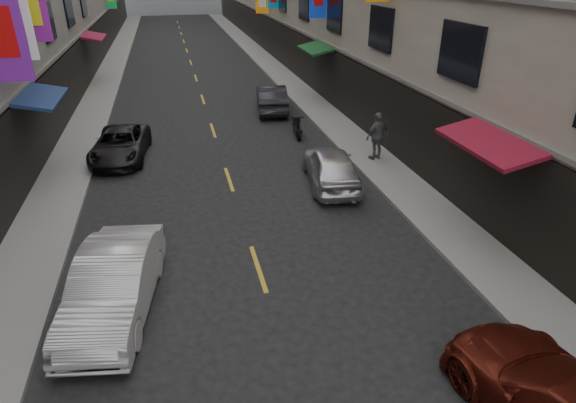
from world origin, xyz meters
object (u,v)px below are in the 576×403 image
car_left_mid (114,284)px  car_left_far (120,144)px  scooter_far_right (297,127)px  car_right_far (272,98)px  car_right_mid (331,166)px  pedestrian_rfar (377,136)px

car_left_mid → car_left_far: car_left_mid is taller
scooter_far_right → car_right_far: 4.37m
car_left_mid → car_right_far: bearing=75.6°
car_left_mid → car_right_mid: (6.99, 5.60, -0.04)m
car_right_far → car_left_mid: bearing=74.0°
scooter_far_right → car_left_far: bearing=14.9°
car_right_far → scooter_far_right: bearing=101.6°
car_left_mid → car_right_mid: bearing=48.3°
car_left_far → car_left_mid: bearing=-81.2°
car_left_mid → car_right_mid: car_left_mid is taller
car_left_mid → car_right_far: car_left_mid is taller
car_right_mid → car_left_far: bearing=-23.2°
car_right_mid → car_left_mid: bearing=46.3°
car_left_far → pedestrian_rfar: (10.02, -2.78, 0.47)m
car_left_mid → car_left_far: (-0.53, 10.09, -0.13)m
car_right_mid → scooter_far_right: bearing=-84.3°
scooter_far_right → car_left_far: 7.80m
car_left_mid → pedestrian_rfar: size_ratio=2.33×
pedestrian_rfar → car_right_far: bearing=-92.3°
car_right_mid → car_right_far: size_ratio=0.96×
scooter_far_right → pedestrian_rfar: pedestrian_rfar is taller
car_right_mid → car_right_far: car_right_far is taller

